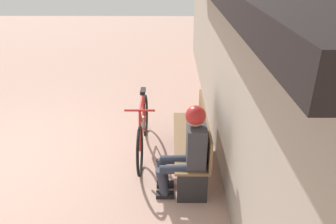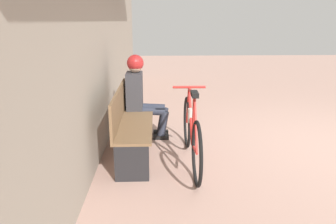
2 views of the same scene
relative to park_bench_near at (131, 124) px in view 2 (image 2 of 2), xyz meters
name	(u,v)px [view 2 (image 2 of 2)]	position (x,y,z in m)	size (l,w,h in m)	color
ground_plane	(323,149)	(0.03, -2.50, -0.38)	(24.00, 24.00, 0.00)	tan
storefront_wall	(93,17)	(0.03, 0.40, 1.28)	(12.00, 0.56, 3.20)	#9E9384
park_bench_near	(131,124)	(0.00, 0.00, 0.00)	(1.59, 0.42, 0.82)	brown
bicycle	(191,132)	(-0.34, -0.72, 0.00)	(1.72, 0.40, 0.91)	black
person_seated	(141,91)	(0.59, -0.10, 0.29)	(0.34, 0.59, 1.18)	#2D3342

